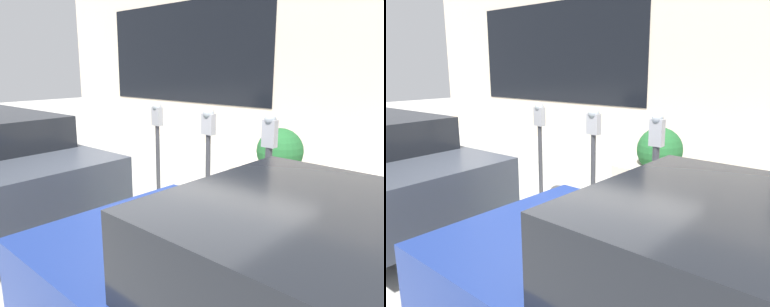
# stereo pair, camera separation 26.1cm
# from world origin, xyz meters

# --- Properties ---
(ground_plane) EXTENTS (40.00, 40.00, 0.00)m
(ground_plane) POSITION_xyz_m (0.00, 0.00, 0.00)
(ground_plane) COLOR #ADAAA3
(curb_strip) EXTENTS (19.00, 0.16, 0.04)m
(curb_strip) POSITION_xyz_m (0.00, 0.08, 0.02)
(curb_strip) COLOR #338C47
(curb_strip) RESTS_ON ground_plane
(building_facade) EXTENTS (19.00, 0.17, 4.38)m
(building_facade) POSITION_xyz_m (0.00, -4.47, 2.20)
(building_facade) COLOR beige
(building_facade) RESTS_ON ground_plane
(parking_meter_nearest) EXTENTS (0.16, 0.13, 1.54)m
(parking_meter_nearest) POSITION_xyz_m (-0.92, -0.37, 0.97)
(parking_meter_nearest) COLOR #38383D
(parking_meter_nearest) RESTS_ON ground_plane
(parking_meter_second) EXTENTS (0.17, 0.15, 1.54)m
(parking_meter_second) POSITION_xyz_m (-0.04, -0.37, 1.07)
(parking_meter_second) COLOR #38383D
(parking_meter_second) RESTS_ON ground_plane
(parking_meter_middle) EXTENTS (0.15, 0.13, 1.54)m
(parking_meter_middle) POSITION_xyz_m (0.95, -0.40, 1.06)
(parking_meter_middle) COLOR #38383D
(parking_meter_middle) RESTS_ON ground_plane
(planter_box) EXTENTS (1.13, 1.11, 1.09)m
(planter_box) POSITION_xyz_m (-0.13, -2.05, 0.44)
(planter_box) COLOR #B2A899
(planter_box) RESTS_ON ground_plane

